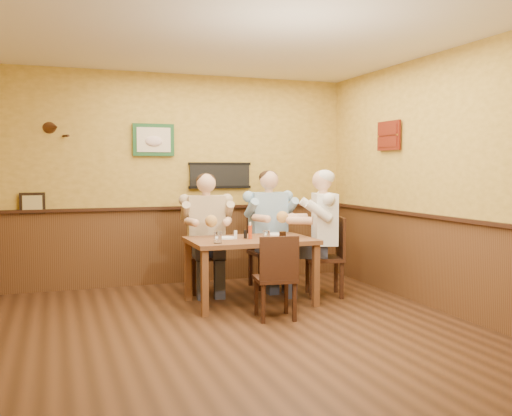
# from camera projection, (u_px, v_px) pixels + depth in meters

# --- Properties ---
(room) EXTENTS (5.02, 5.03, 2.81)m
(room) POSITION_uv_depth(u_px,v_px,m) (229.00, 154.00, 5.43)
(room) COLOR #321C0F
(room) RESTS_ON ground
(dining_table) EXTENTS (1.40, 0.90, 0.75)m
(dining_table) POSITION_uv_depth(u_px,v_px,m) (250.00, 246.00, 6.50)
(dining_table) COLOR brown
(dining_table) RESTS_ON ground
(chair_back_left) EXTENTS (0.48, 0.48, 0.93)m
(chair_back_left) POSITION_uv_depth(u_px,v_px,m) (206.00, 255.00, 7.11)
(chair_back_left) COLOR #341C10
(chair_back_left) RESTS_ON ground
(chair_back_right) EXTENTS (0.45, 0.45, 0.95)m
(chair_back_right) POSITION_uv_depth(u_px,v_px,m) (268.00, 251.00, 7.40)
(chair_back_right) COLOR #341C10
(chair_back_right) RESTS_ON ground
(chair_right_end) EXTENTS (0.55, 0.55, 0.96)m
(chair_right_end) POSITION_uv_depth(u_px,v_px,m) (324.00, 256.00, 6.90)
(chair_right_end) COLOR #341C10
(chair_right_end) RESTS_ON ground
(chair_near_side) EXTENTS (0.45, 0.45, 0.87)m
(chair_near_side) POSITION_uv_depth(u_px,v_px,m) (275.00, 277.00, 5.86)
(chair_near_side) COLOR #341C10
(chair_near_side) RESTS_ON ground
(diner_tan_shirt) EXTENTS (0.69, 0.69, 1.33)m
(diner_tan_shirt) POSITION_uv_depth(u_px,v_px,m) (206.00, 239.00, 7.09)
(diner_tan_shirt) COLOR #D1B790
(diner_tan_shirt) RESTS_ON ground
(diner_blue_polo) EXTENTS (0.64, 0.64, 1.36)m
(diner_blue_polo) POSITION_uv_depth(u_px,v_px,m) (268.00, 235.00, 7.39)
(diner_blue_polo) COLOR #89AECE
(diner_blue_polo) RESTS_ON ground
(diner_white_elder) EXTENTS (0.79, 0.79, 1.37)m
(diner_white_elder) POSITION_uv_depth(u_px,v_px,m) (324.00, 240.00, 6.89)
(diner_white_elder) COLOR white
(diner_white_elder) RESTS_ON ground
(water_glass_left) EXTENTS (0.10, 0.10, 0.13)m
(water_glass_left) POSITION_uv_depth(u_px,v_px,m) (218.00, 237.00, 6.06)
(water_glass_left) COLOR white
(water_glass_left) RESTS_ON dining_table
(water_glass_mid) EXTENTS (0.10, 0.10, 0.12)m
(water_glass_mid) POSITION_uv_depth(u_px,v_px,m) (266.00, 236.00, 6.19)
(water_glass_mid) COLOR white
(water_glass_mid) RESTS_ON dining_table
(cola_tumbler) EXTENTS (0.08, 0.08, 0.10)m
(cola_tumbler) POSITION_uv_depth(u_px,v_px,m) (283.00, 236.00, 6.29)
(cola_tumbler) COLOR black
(cola_tumbler) RESTS_ON dining_table
(hot_sauce_bottle) EXTENTS (0.05, 0.05, 0.17)m
(hot_sauce_bottle) POSITION_uv_depth(u_px,v_px,m) (250.00, 231.00, 6.45)
(hot_sauce_bottle) COLOR #C13C14
(hot_sauce_bottle) RESTS_ON dining_table
(salt_shaker) EXTENTS (0.04, 0.04, 0.09)m
(salt_shaker) POSITION_uv_depth(u_px,v_px,m) (236.00, 235.00, 6.45)
(salt_shaker) COLOR white
(salt_shaker) RESTS_ON dining_table
(pepper_shaker) EXTENTS (0.05, 0.05, 0.10)m
(pepper_shaker) POSITION_uv_depth(u_px,v_px,m) (245.00, 234.00, 6.48)
(pepper_shaker) COLOR black
(pepper_shaker) RESTS_ON dining_table
(plate_far_left) EXTENTS (0.31, 0.31, 0.02)m
(plate_far_left) POSITION_uv_depth(u_px,v_px,m) (225.00, 238.00, 6.49)
(plate_far_left) COLOR white
(plate_far_left) RESTS_ON dining_table
(plate_far_right) EXTENTS (0.29, 0.29, 0.02)m
(plate_far_right) POSITION_uv_depth(u_px,v_px,m) (276.00, 234.00, 6.84)
(plate_far_right) COLOR white
(plate_far_right) RESTS_ON dining_table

